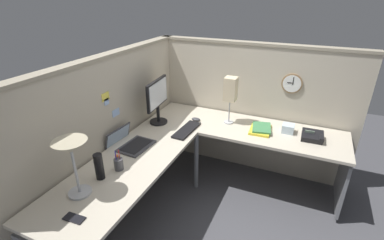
% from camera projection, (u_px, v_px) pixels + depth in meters
% --- Properties ---
extents(ground_plane, '(6.80, 6.80, 0.00)m').
position_uv_depth(ground_plane, '(204.00, 198.00, 3.10)').
color(ground_plane, '#47474C').
extents(cubicle_wall_back, '(2.57, 0.12, 1.58)m').
position_uv_depth(cubicle_wall_back, '(110.00, 135.00, 2.78)').
color(cubicle_wall_back, '#B7AD99').
rests_on(cubicle_wall_back, ground).
extents(cubicle_wall_right, '(0.12, 2.37, 1.58)m').
position_uv_depth(cubicle_wall_right, '(251.00, 108.00, 3.39)').
color(cubicle_wall_right, '#B7AD99').
rests_on(cubicle_wall_right, ground).
extents(desk, '(2.35, 2.15, 0.73)m').
position_uv_depth(desk, '(204.00, 158.00, 2.70)').
color(desk, beige).
rests_on(desk, ground).
extents(monitor, '(0.46, 0.20, 0.50)m').
position_uv_depth(monitor, '(157.00, 98.00, 3.05)').
color(monitor, black).
rests_on(monitor, desk).
extents(laptop, '(0.36, 0.40, 0.22)m').
position_uv_depth(laptop, '(128.00, 142.00, 2.72)').
color(laptop, '#38383D').
rests_on(laptop, desk).
extents(keyboard, '(0.44, 0.16, 0.02)m').
position_uv_depth(keyboard, '(187.00, 130.00, 2.99)').
color(keyboard, black).
rests_on(keyboard, desk).
extents(computer_mouse, '(0.06, 0.10, 0.03)m').
position_uv_depth(computer_mouse, '(196.00, 119.00, 3.22)').
color(computer_mouse, '#38383D').
rests_on(computer_mouse, desk).
extents(desk_lamp_dome, '(0.24, 0.24, 0.44)m').
position_uv_depth(desk_lamp_dome, '(71.00, 151.00, 1.92)').
color(desk_lamp_dome, '#B7BABF').
rests_on(desk_lamp_dome, desk).
extents(pen_cup, '(0.08, 0.08, 0.18)m').
position_uv_depth(pen_cup, '(119.00, 164.00, 2.33)').
color(pen_cup, '#4C4C51').
rests_on(pen_cup, desk).
extents(cell_phone, '(0.08, 0.15, 0.01)m').
position_uv_depth(cell_phone, '(74.00, 218.00, 1.84)').
color(cell_phone, black).
rests_on(cell_phone, desk).
extents(thermos_flask, '(0.07, 0.07, 0.22)m').
position_uv_depth(thermos_flask, '(99.00, 167.00, 2.20)').
color(thermos_flask, black).
rests_on(thermos_flask, desk).
extents(office_phone, '(0.20, 0.21, 0.11)m').
position_uv_depth(office_phone, '(313.00, 136.00, 2.80)').
color(office_phone, black).
rests_on(office_phone, desk).
extents(book_stack, '(0.31, 0.24, 0.04)m').
position_uv_depth(book_stack, '(261.00, 129.00, 2.99)').
color(book_stack, yellow).
rests_on(book_stack, desk).
extents(desk_lamp_paper, '(0.13, 0.13, 0.53)m').
position_uv_depth(desk_lamp_paper, '(230.00, 91.00, 3.02)').
color(desk_lamp_paper, '#B7BABF').
rests_on(desk_lamp_paper, desk).
extents(tissue_box, '(0.12, 0.12, 0.09)m').
position_uv_depth(tissue_box, '(288.00, 128.00, 2.94)').
color(tissue_box, silver).
rests_on(tissue_box, desk).
extents(wall_clock, '(0.04, 0.22, 0.22)m').
position_uv_depth(wall_clock, '(292.00, 83.00, 3.03)').
color(wall_clock, olive).
extents(pinned_note_leftmost, '(0.10, 0.00, 0.07)m').
position_uv_depth(pinned_note_leftmost, '(116.00, 113.00, 2.71)').
color(pinned_note_leftmost, '#99B7E5').
extents(pinned_note_middle, '(0.10, 0.00, 0.07)m').
position_uv_depth(pinned_note_middle, '(105.00, 97.00, 2.53)').
color(pinned_note_middle, '#EAD84C').
extents(pinned_note_rightmost, '(0.06, 0.00, 0.06)m').
position_uv_depth(pinned_note_rightmost, '(107.00, 102.00, 2.56)').
color(pinned_note_rightmost, '#99B7E5').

